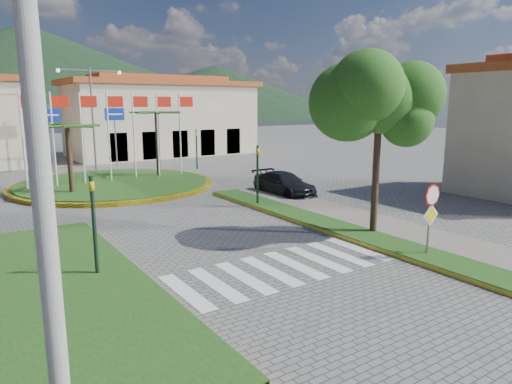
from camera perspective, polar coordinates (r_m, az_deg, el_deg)
ground at (r=12.48m, az=14.53°, el=-14.62°), size 160.00×160.00×0.00m
sidewalk_right at (r=18.08m, az=22.58°, el=-6.71°), size 4.00×28.00×0.15m
verge_right at (r=17.13m, az=20.33°, el=-7.47°), size 1.60×28.00×0.18m
median_left at (r=14.47m, az=-23.71°, el=-11.15°), size 5.00×14.00×0.18m
crosswalk at (r=15.17m, az=3.07°, el=-9.50°), size 8.00×3.00×0.01m
roundabout_island at (r=30.99m, az=-17.32°, el=1.01°), size 12.70×12.70×6.00m
stop_sign at (r=16.74m, az=21.03°, el=-1.89°), size 0.80×0.11×2.65m
deciduous_tree at (r=18.71m, az=15.15°, el=10.22°), size 3.60×3.60×6.80m
utility_pole at (r=7.45m, az=-25.46°, el=3.54°), size 0.32×0.32×9.00m
traffic_light_left at (r=14.63m, az=-19.63°, el=-2.99°), size 0.15×0.18×3.20m
traffic_light_right at (r=23.58m, az=0.19°, el=2.82°), size 0.15×0.18×3.20m
traffic_light_far at (r=37.37m, az=-7.44°, el=5.80°), size 0.18×0.15×3.20m
direction_sign_west at (r=38.90m, az=-24.33°, el=7.47°), size 1.60×0.14×5.20m
direction_sign_east at (r=40.05m, az=-17.22°, el=8.03°), size 1.60×0.14×5.20m
street_lamp_centre at (r=38.54m, az=-19.75°, el=9.21°), size 4.80×0.16×8.00m
building_right at (r=49.01m, az=-11.74°, el=9.20°), size 19.08×9.54×8.05m
hill_far_mid at (r=169.26m, az=-26.57°, el=13.25°), size 180.00×180.00×30.00m
hill_far_east at (r=162.62m, az=-5.09°, el=12.36°), size 120.00×120.00×18.00m
car_dark_a at (r=43.27m, az=-27.69°, el=3.53°), size 3.46×1.44×1.17m
car_dark_b at (r=46.74m, az=-12.69°, el=4.96°), size 3.49×1.71×1.10m
car_side_right at (r=26.82m, az=3.55°, el=1.04°), size 1.96×4.61×1.33m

